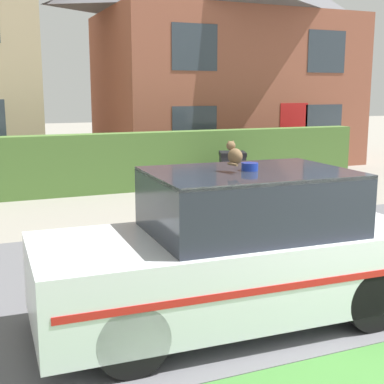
# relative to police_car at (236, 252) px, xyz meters

# --- Properties ---
(road_strip) EXTENTS (28.00, 5.18, 0.01)m
(road_strip) POSITION_rel_police_car_xyz_m (1.35, 1.55, -0.78)
(road_strip) COLOR #5B5B60
(road_strip) RESTS_ON ground
(garden_hedge) EXTENTS (15.53, 0.50, 1.46)m
(garden_hedge) POSITION_rel_police_car_xyz_m (-0.05, 7.93, -0.06)
(garden_hedge) COLOR #4C7233
(garden_hedge) RESTS_ON ground
(police_car) EXTENTS (4.20, 1.78, 1.73)m
(police_car) POSITION_rel_police_car_xyz_m (0.00, 0.00, 0.00)
(police_car) COLOR black
(police_car) RESTS_ON road_strip
(cat) EXTENTS (0.16, 0.28, 0.24)m
(cat) POSITION_rel_police_car_xyz_m (-0.06, -0.04, 1.05)
(cat) COLOR brown
(cat) RESTS_ON police_car
(house_right) EXTENTS (8.63, 5.53, 7.58)m
(house_right) POSITION_rel_police_car_xyz_m (5.82, 12.08, 3.09)
(house_right) COLOR #93513D
(house_right) RESTS_ON ground
(wheelie_bin) EXTENTS (0.81, 0.81, 1.00)m
(wheelie_bin) POSITION_rel_police_car_xyz_m (3.44, 6.78, -0.28)
(wheelie_bin) COLOR black
(wheelie_bin) RESTS_ON ground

